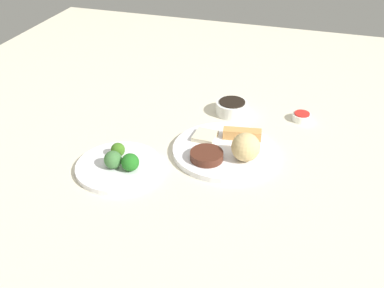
# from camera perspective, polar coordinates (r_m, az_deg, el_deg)

# --- Properties ---
(tabletop) EXTENTS (2.20, 2.20, 0.02)m
(tabletop) POSITION_cam_1_polar(r_m,az_deg,el_deg) (1.31, 2.88, -0.68)
(tabletop) COLOR beige
(tabletop) RESTS_ON ground
(main_plate) EXTENTS (0.29, 0.29, 0.02)m
(main_plate) POSITION_cam_1_polar(r_m,az_deg,el_deg) (1.28, 4.02, -0.81)
(main_plate) COLOR white
(main_plate) RESTS_ON tabletop
(rice_scoop) EXTENTS (0.08, 0.08, 0.08)m
(rice_scoop) POSITION_cam_1_polar(r_m,az_deg,el_deg) (1.21, 6.70, -0.38)
(rice_scoop) COLOR #D3B477
(rice_scoop) RESTS_ON main_plate
(spring_roll) EXTENTS (0.11, 0.05, 0.03)m
(spring_roll) POSITION_cam_1_polar(r_m,az_deg,el_deg) (1.31, 6.25, 1.24)
(spring_roll) COLOR tan
(spring_roll) RESTS_ON main_plate
(crab_rangoon_wonton) EXTENTS (0.06, 0.07, 0.01)m
(crab_rangoon_wonton) POSITION_cam_1_polar(r_m,az_deg,el_deg) (1.31, 1.64, 1.00)
(crab_rangoon_wonton) COLOR beige
(crab_rangoon_wonton) RESTS_ON main_plate
(stir_fry_heap) EXTENTS (0.09, 0.09, 0.02)m
(stir_fry_heap) POSITION_cam_1_polar(r_m,az_deg,el_deg) (1.22, 1.68, -1.43)
(stir_fry_heap) COLOR #4C2418
(stir_fry_heap) RESTS_ON main_plate
(broccoli_plate) EXTENTS (0.23, 0.23, 0.01)m
(broccoli_plate) POSITION_cam_1_polar(r_m,az_deg,el_deg) (1.23, -9.06, -2.81)
(broccoli_plate) COLOR white
(broccoli_plate) RESTS_ON tabletop
(broccoli_floret_0) EXTENTS (0.05, 0.05, 0.05)m
(broccoli_floret_0) POSITION_cam_1_polar(r_m,az_deg,el_deg) (1.20, -9.81, -1.94)
(broccoli_floret_0) COLOR #3C6F37
(broccoli_floret_0) RESTS_ON broccoli_plate
(broccoli_floret_1) EXTENTS (0.05, 0.05, 0.05)m
(broccoli_floret_1) POSITION_cam_1_polar(r_m,az_deg,el_deg) (1.19, -7.70, -2.27)
(broccoli_floret_1) COLOR #206A1D
(broccoli_floret_1) RESTS_ON broccoli_plate
(broccoli_floret_2) EXTENTS (0.04, 0.04, 0.04)m
(broccoli_floret_2) POSITION_cam_1_polar(r_m,az_deg,el_deg) (1.25, -9.20, -0.71)
(broccoli_floret_2) COLOR #3C6E1D
(broccoli_floret_2) RESTS_ON broccoli_plate
(soy_sauce_bowl) EXTENTS (0.10, 0.10, 0.04)m
(soy_sauce_bowl) POSITION_cam_1_polar(r_m,az_deg,el_deg) (1.47, 4.82, 4.50)
(soy_sauce_bowl) COLOR white
(soy_sauce_bowl) RESTS_ON tabletop
(soy_sauce_bowl_liquid) EXTENTS (0.08, 0.08, 0.00)m
(soy_sauce_bowl_liquid) POSITION_cam_1_polar(r_m,az_deg,el_deg) (1.46, 4.86, 5.26)
(soy_sauce_bowl_liquid) COLOR black
(soy_sauce_bowl_liquid) RESTS_ON soy_sauce_bowl
(sauce_ramekin_sweet_and_sour) EXTENTS (0.06, 0.06, 0.02)m
(sauce_ramekin_sweet_and_sour) POSITION_cam_1_polar(r_m,az_deg,el_deg) (1.47, 13.47, 3.27)
(sauce_ramekin_sweet_and_sour) COLOR white
(sauce_ramekin_sweet_and_sour) RESTS_ON tabletop
(sauce_ramekin_sweet_and_sour_liquid) EXTENTS (0.05, 0.05, 0.00)m
(sauce_ramekin_sweet_and_sour_liquid) POSITION_cam_1_polar(r_m,az_deg,el_deg) (1.46, 13.54, 3.70)
(sauce_ramekin_sweet_and_sour_liquid) COLOR red
(sauce_ramekin_sweet_and_sour_liquid) RESTS_ON sauce_ramekin_sweet_and_sour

